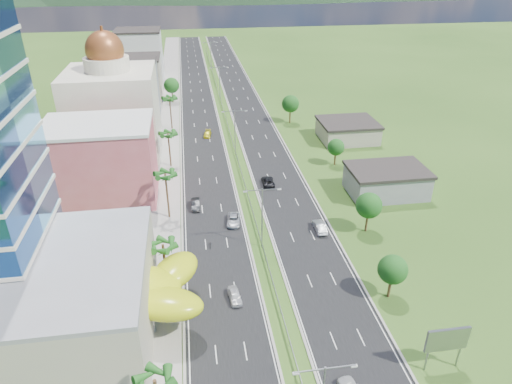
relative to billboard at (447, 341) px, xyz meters
name	(u,v)px	position (x,y,z in m)	size (l,w,h in m)	color
ground	(273,285)	(-17.00, 18.00, -4.42)	(500.00, 500.00, 0.00)	#2D5119
road_left	(198,106)	(-24.50, 108.00, -4.40)	(11.00, 260.00, 0.04)	black
road_right	(245,104)	(-9.50, 108.00, -4.40)	(11.00, 260.00, 0.04)	black
sidewalk_left	(168,107)	(-34.00, 108.00, -4.36)	(7.00, 260.00, 0.12)	gray
median_guardrail	(227,121)	(-17.00, 89.99, -3.80)	(0.10, 216.06, 0.76)	gray
streetlight_median_b	(262,212)	(-17.00, 28.00, 2.33)	(6.04, 0.25, 11.00)	gray
streetlight_median_c	(235,127)	(-17.00, 68.00, 2.33)	(6.04, 0.25, 11.00)	gray
streetlight_median_d	(220,80)	(-17.00, 113.00, 2.33)	(6.04, 0.25, 11.00)	gray
streetlight_median_e	(211,52)	(-17.00, 158.00, 2.33)	(6.04, 0.25, 11.00)	gray
mall_podium	(26,306)	(-49.00, 12.00, 1.08)	(30.00, 24.00, 11.00)	#B1A892
lime_canopy	(128,289)	(-37.00, 14.00, 0.57)	(18.00, 15.00, 7.40)	#B4C112
pink_shophouse	(102,163)	(-45.00, 50.00, 3.08)	(20.00, 15.00, 15.00)	#C45059
domed_building	(113,108)	(-45.00, 73.00, 6.93)	(20.00, 20.00, 28.70)	beige
midrise_grey	(129,92)	(-44.00, 98.00, 3.58)	(16.00, 15.00, 16.00)	gray
midrise_beige	(136,79)	(-44.00, 120.00, 2.08)	(16.00, 15.00, 13.00)	#B1A892
midrise_white	(140,56)	(-44.00, 143.00, 4.58)	(16.00, 15.00, 18.00)	silver
billboard	(447,341)	(0.00, 0.00, 0.00)	(5.20, 0.35, 6.20)	gray
shed_near	(386,182)	(11.00, 43.00, -1.92)	(15.00, 10.00, 5.00)	gray
shed_far	(347,131)	(13.00, 73.00, -2.22)	(14.00, 12.00, 4.40)	#B1A892
palm_tree_a	(155,384)	(-32.50, -4.00, 3.60)	(3.60, 3.60, 9.10)	#47301C
palm_tree_b	(163,247)	(-32.50, 20.00, 2.64)	(3.60, 3.60, 8.10)	#47301C
palm_tree_c	(165,176)	(-32.50, 40.00, 4.08)	(3.60, 3.60, 9.60)	#47301C
palm_tree_d	(168,135)	(-32.50, 63.00, 3.12)	(3.60, 3.60, 8.60)	#47301C
palm_tree_e	(170,100)	(-32.50, 88.00, 3.89)	(3.60, 3.60, 9.40)	#47301C
leafy_tree_lfar	(171,85)	(-32.50, 113.00, 1.16)	(4.90, 4.90, 8.05)	#47301C
leafy_tree_ra	(393,270)	(-1.00, 13.00, 0.35)	(4.20, 4.20, 6.90)	#47301C
leafy_tree_rb	(369,206)	(2.00, 30.00, 0.76)	(4.55, 4.55, 7.47)	#47301C
leafy_tree_rc	(336,147)	(5.00, 58.00, -0.05)	(3.85, 3.85, 6.33)	#47301C
leafy_tree_rd	(290,104)	(1.00, 88.00, 1.16)	(4.90, 4.90, 8.05)	#47301C
car_white_near_left	(235,296)	(-22.95, 15.57, -3.69)	(1.62, 4.03, 1.37)	silver
car_dark_left	(196,204)	(-27.53, 42.77, -3.64)	(1.58, 4.53, 1.49)	black
car_silver_mid_left	(233,220)	(-20.91, 36.05, -3.69)	(2.29, 4.97, 1.38)	#ACAEB4
car_yellow_far_left	(207,134)	(-23.08, 80.68, -3.75)	(1.78, 4.37, 1.27)	gold
car_silver_right	(320,227)	(-6.07, 31.34, -3.59)	(1.67, 4.80, 1.58)	#A7AAAF
car_dark_far_right	(268,181)	(-11.99, 50.47, -3.67)	(2.37, 5.15, 1.43)	black
motorcycle	(210,244)	(-25.55, 29.27, -3.83)	(0.52, 1.72, 1.10)	black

